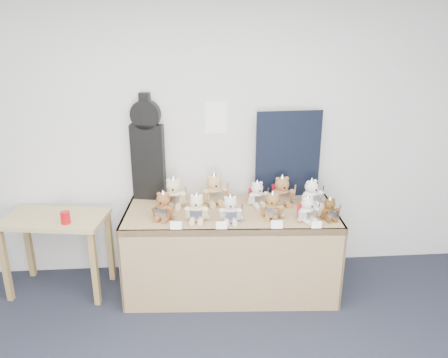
{
  "coord_description": "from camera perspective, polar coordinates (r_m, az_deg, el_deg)",
  "views": [
    {
      "loc": [
        -0.1,
        -1.51,
        2.33
      ],
      "look_at": [
        0.18,
        1.95,
        1.12
      ],
      "focal_mm": 35.0,
      "sensor_mm": 36.0,
      "label": 1
    }
  ],
  "objects": [
    {
      "name": "side_table",
      "position": [
        4.21,
        -21.07,
        -6.18
      ],
      "size": [
        0.95,
        0.63,
        0.74
      ],
      "rotation": [
        0.0,
        0.0,
        -0.16
      ],
      "color": "#9C8954",
      "rests_on": "floor"
    },
    {
      "name": "navy_board",
      "position": [
        4.14,
        8.38,
        3.16
      ],
      "size": [
        0.62,
        0.06,
        0.83
      ],
      "primitive_type": "cube",
      "rotation": [
        0.0,
        0.0,
        0.07
      ],
      "color": "black",
      "rests_on": "display_table"
    },
    {
      "name": "teddy_back_centre_right",
      "position": [
        4.0,
        4.37,
        -2.01
      ],
      "size": [
        0.21,
        0.19,
        0.25
      ],
      "rotation": [
        0.0,
        0.0,
        0.26
      ],
      "color": "silver",
      "rests_on": "display_table"
    },
    {
      "name": "entry_card_c",
      "position": [
        3.57,
        6.93,
        -5.93
      ],
      "size": [
        0.1,
        0.03,
        0.07
      ],
      "primitive_type": "cube",
      "rotation": [
        -0.24,
        0.0,
        -0.06
      ],
      "color": "white",
      "rests_on": "display_table"
    },
    {
      "name": "teddy_front_centre",
      "position": [
        3.64,
        0.82,
        -4.08
      ],
      "size": [
        0.21,
        0.17,
        0.26
      ],
      "rotation": [
        0.0,
        0.0,
        -0.03
      ],
      "color": "beige",
      "rests_on": "display_table"
    },
    {
      "name": "entry_card_a",
      "position": [
        3.55,
        -6.3,
        -6.05
      ],
      "size": [
        0.09,
        0.03,
        0.06
      ],
      "primitive_type": "cube",
      "rotation": [
        -0.24,
        0.0,
        -0.06
      ],
      "color": "white",
      "rests_on": "display_table"
    },
    {
      "name": "room_shell",
      "position": [
        4.09,
        -1.05,
        8.0
      ],
      "size": [
        6.0,
        6.0,
        6.0
      ],
      "color": "white",
      "rests_on": "floor"
    },
    {
      "name": "teddy_back_centre_left",
      "position": [
        4.01,
        -1.27,
        -1.5
      ],
      "size": [
        0.27,
        0.23,
        0.32
      ],
      "rotation": [
        0.0,
        0.0,
        0.19
      ],
      "color": "tan",
      "rests_on": "display_table"
    },
    {
      "name": "teddy_back_left",
      "position": [
        3.96,
        -6.58,
        -1.95
      ],
      "size": [
        0.25,
        0.21,
        0.31
      ],
      "rotation": [
        0.0,
        0.0,
        -0.06
      ],
      "color": "beige",
      "rests_on": "display_table"
    },
    {
      "name": "teddy_back_end",
      "position": [
        4.04,
        11.35,
        -1.94
      ],
      "size": [
        0.23,
        0.22,
        0.28
      ],
      "rotation": [
        0.0,
        0.0,
        0.43
      ],
      "color": "white",
      "rests_on": "display_table"
    },
    {
      "name": "teddy_front_far_right",
      "position": [
        3.72,
        10.85,
        -4.01
      ],
      "size": [
        0.21,
        0.2,
        0.25
      ],
      "rotation": [
        0.0,
        0.0,
        0.42
      ],
      "color": "silver",
      "rests_on": "display_table"
    },
    {
      "name": "teddy_back_right",
      "position": [
        4.03,
        7.57,
        -1.68
      ],
      "size": [
        0.25,
        0.22,
        0.3
      ],
      "rotation": [
        0.0,
        0.0,
        0.11
      ],
      "color": "olive",
      "rests_on": "display_table"
    },
    {
      "name": "teddy_front_far_left",
      "position": [
        3.73,
        -7.92,
        -3.65
      ],
      "size": [
        0.22,
        0.21,
        0.27
      ],
      "rotation": [
        0.0,
        0.0,
        -0.33
      ],
      "color": "brown",
      "rests_on": "display_table"
    },
    {
      "name": "entry_card_b",
      "position": [
        3.54,
        -0.35,
        -6.06
      ],
      "size": [
        0.09,
        0.02,
        0.06
      ],
      "primitive_type": "cube",
      "rotation": [
        -0.24,
        0.0,
        -0.06
      ],
      "color": "white",
      "rests_on": "display_table"
    },
    {
      "name": "display_table",
      "position": [
        3.9,
        0.93,
        -6.86
      ],
      "size": [
        1.93,
        0.9,
        0.78
      ],
      "rotation": [
        0.0,
        0.0,
        -0.06
      ],
      "color": "olive",
      "rests_on": "floor"
    },
    {
      "name": "red_cup",
      "position": [
        3.97,
        -20.0,
        -4.77
      ],
      "size": [
        0.08,
        0.08,
        0.11
      ],
      "primitive_type": "cylinder",
      "color": "#B50C10",
      "rests_on": "side_table"
    },
    {
      "name": "teddy_front_left",
      "position": [
        3.67,
        -3.59,
        -3.89
      ],
      "size": [
        0.22,
        0.19,
        0.27
      ],
      "rotation": [
        0.0,
        0.0,
        -0.1
      ],
      "color": "beige",
      "rests_on": "display_table"
    },
    {
      "name": "entry_card_d",
      "position": [
        3.63,
        11.99,
        -5.87
      ],
      "size": [
        0.08,
        0.02,
        0.06
      ],
      "primitive_type": "cube",
      "rotation": [
        -0.24,
        0.0,
        -0.06
      ],
      "color": "white",
      "rests_on": "display_table"
    },
    {
      "name": "teddy_front_right",
      "position": [
        3.73,
        6.32,
        -3.6
      ],
      "size": [
        0.21,
        0.2,
        0.26
      ],
      "rotation": [
        0.0,
        0.0,
        -0.26
      ],
      "color": "brown",
      "rests_on": "display_table"
    },
    {
      "name": "teddy_front_end",
      "position": [
        3.79,
        13.63,
        -3.96
      ],
      "size": [
        0.18,
        0.15,
        0.22
      ],
      "rotation": [
        0.0,
        0.0,
        0.12
      ],
      "color": "#52371C",
      "rests_on": "display_table"
    },
    {
      "name": "guitar_case",
      "position": [
        4.08,
        -9.96,
        3.93
      ],
      "size": [
        0.32,
        0.15,
        1.0
      ],
      "rotation": [
        0.0,
        0.0,
        -0.21
      ],
      "color": "black",
      "rests_on": "display_table"
    }
  ]
}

